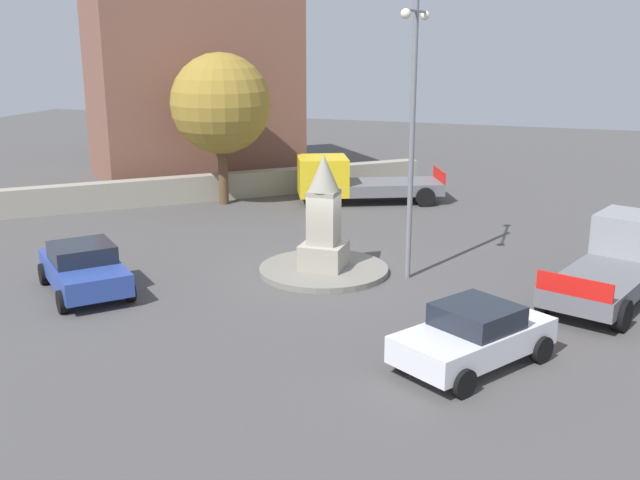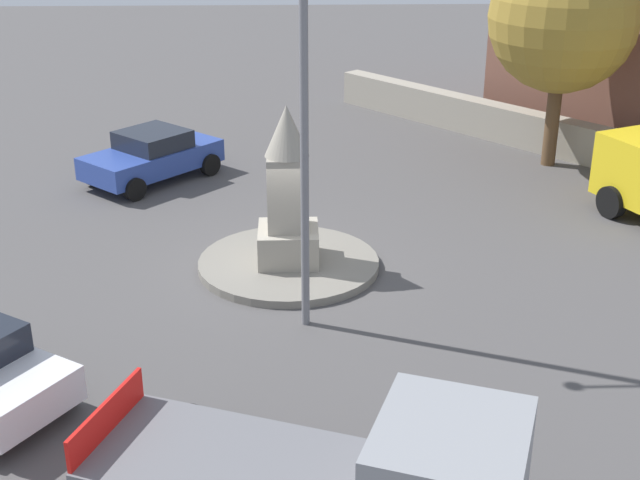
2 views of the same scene
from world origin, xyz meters
name	(u,v)px [view 2 (image 2 of 2)]	position (x,y,z in m)	size (l,w,h in m)	color
ground_plane	(289,267)	(0.00, 0.00, 0.00)	(80.00, 80.00, 0.00)	#4F4C4C
traffic_island	(289,264)	(0.00, 0.00, 0.09)	(4.08, 4.08, 0.18)	gray
monument	(288,195)	(0.00, 0.00, 1.74)	(1.34, 1.34, 3.58)	#9E9687
streetlamp	(304,75)	(-0.34, 2.62, 4.97)	(3.11, 0.28, 8.26)	slate
car_blue_parked_right	(152,155)	(3.89, -6.07, 0.74)	(4.02, 4.14, 1.45)	#2D479E
stone_boundary_wall	(575,141)	(-8.79, -7.59, 0.58)	(19.63, 0.70, 1.16)	#9E9687
tree_near_wall	(563,18)	(-7.87, -7.12, 4.35)	(4.27, 4.27, 6.51)	brown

